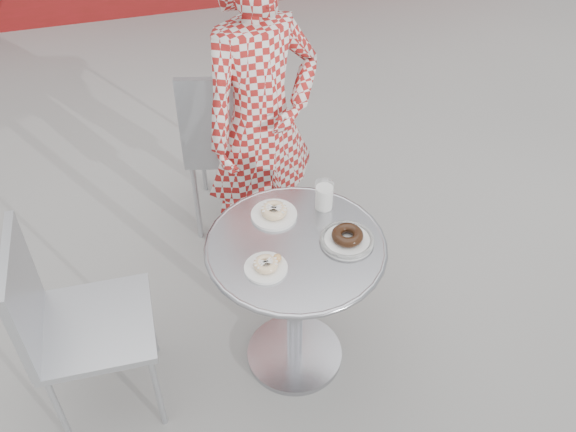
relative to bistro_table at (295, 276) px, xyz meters
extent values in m
plane|color=#9F9C97|center=(0.05, -0.03, -0.51)|extent=(60.00, 60.00, 0.00)
cylinder|color=#B1B1B6|center=(0.00, 0.00, -0.50)|extent=(0.41, 0.41, 0.03)
cylinder|color=#B1B1B6|center=(0.00, 0.00, -0.17)|extent=(0.07, 0.07, 0.65)
cylinder|color=#B1B1B6|center=(0.00, 0.00, 0.16)|extent=(0.65, 0.65, 0.02)
torus|color=#B1B1B6|center=(0.00, 0.00, 0.16)|extent=(0.67, 0.67, 0.02)
cube|color=#B1B4B9|center=(-0.04, 0.99, -0.04)|extent=(0.54, 0.54, 0.03)
cube|color=#B1B4B9|center=(-0.09, 0.78, 0.20)|extent=(0.44, 0.14, 0.45)
cube|color=#B1B4B9|center=(-0.76, 0.01, -0.07)|extent=(0.43, 0.43, 0.03)
cube|color=#B1B4B9|center=(-0.96, 0.02, 0.15)|extent=(0.04, 0.42, 0.42)
imported|color=maroon|center=(0.03, 0.67, 0.25)|extent=(0.65, 0.53, 1.53)
cylinder|color=white|center=(-0.04, 0.17, 0.17)|extent=(0.18, 0.18, 0.01)
torus|color=#DA9F54|center=(-0.04, 0.17, 0.19)|extent=(0.10, 0.10, 0.03)
cylinder|color=white|center=(-0.13, -0.09, 0.17)|extent=(0.15, 0.15, 0.01)
torus|color=#DA9F54|center=(-0.13, -0.09, 0.19)|extent=(0.09, 0.09, 0.03)
sphere|color=#B77A3F|center=(-0.09, -0.07, 0.19)|extent=(0.03, 0.03, 0.03)
cylinder|color=white|center=(0.19, -0.03, 0.17)|extent=(0.20, 0.20, 0.01)
torus|color=black|center=(0.19, -0.03, 0.20)|extent=(0.12, 0.12, 0.04)
torus|color=black|center=(0.19, -0.03, 0.18)|extent=(0.20, 0.20, 0.02)
cylinder|color=white|center=(0.16, 0.17, 0.21)|extent=(0.07, 0.07, 0.10)
cylinder|color=white|center=(0.16, 0.17, 0.22)|extent=(0.07, 0.07, 0.12)
camera|label=1|loc=(-0.47, -1.59, 1.82)|focal=40.00mm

